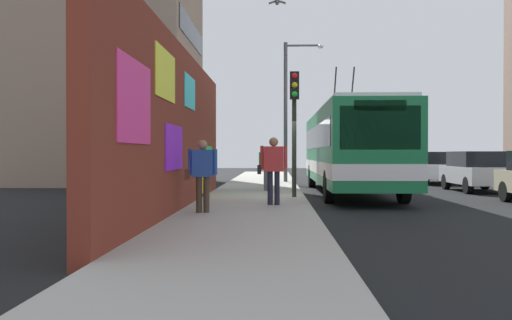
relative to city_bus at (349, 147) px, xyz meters
name	(u,v)px	position (x,y,z in m)	size (l,w,h in m)	color
ground_plane	(305,201)	(-3.04, 1.80, -1.74)	(80.00, 80.00, 0.00)	black
sidewalk_slab	(254,198)	(-3.04, 3.40, -1.67)	(48.00, 3.20, 0.15)	#9E9B93
graffiti_wall	(180,131)	(-6.82, 5.15, 0.32)	(14.45, 0.32, 4.14)	maroon
city_bus	(349,147)	(0.00, 0.00, 0.00)	(12.35, 2.52, 4.90)	#19723F
parked_car_silver	(477,170)	(1.45, -5.20, -0.91)	(4.07, 1.82, 1.58)	#B7B7BC
parked_car_white	(434,167)	(7.37, -5.20, -0.91)	(4.74, 1.92, 1.58)	white
pedestrian_midblock	(268,165)	(-0.62, 3.01, -0.67)	(0.22, 0.65, 1.59)	#595960
pedestrian_at_curb	(273,165)	(-6.21, 2.79, -0.55)	(0.24, 0.78, 1.77)	#1E1E2D
pedestrian_near_wall	(202,170)	(-8.18, 4.39, -0.63)	(0.22, 0.74, 1.65)	#3F3326
traffic_light	(294,112)	(-3.62, 2.15, 1.03)	(0.49, 0.28, 3.88)	#2D382D
street_lamp	(290,102)	(5.98, 2.04, 2.25)	(0.44, 1.90, 6.67)	#4C4C51
flying_pigeons	(277,3)	(-2.72, 2.68, 4.63)	(0.32, 0.55, 0.14)	slate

